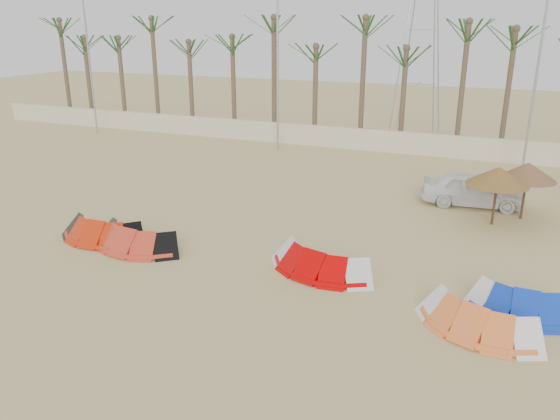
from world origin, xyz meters
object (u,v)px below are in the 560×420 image
at_px(parasol_mid, 528,171).
at_px(kite_blue, 525,298).
at_px(car, 473,189).
at_px(parasol_left, 498,176).
at_px(kite_red_mid, 140,235).
at_px(kite_orange, 478,313).
at_px(kite_red_right, 323,257).
at_px(kite_red_left, 107,227).

bearing_deg(parasol_mid, kite_blue, -89.55).
bearing_deg(car, parasol_left, -162.29).
distance_m(kite_red_mid, kite_blue, 12.51).
bearing_deg(kite_orange, parasol_mid, 83.57).
distance_m(kite_red_right, kite_blue, 5.95).
xyz_separation_m(kite_red_right, parasol_mid, (5.87, 7.60, 1.55)).
distance_m(kite_red_right, car, 9.45).
bearing_deg(kite_red_left, parasol_left, 28.21).
relative_size(kite_red_left, car, 0.80).
height_order(kite_red_left, kite_blue, same).
xyz_separation_m(kite_red_right, parasol_left, (4.83, 6.45, 1.54)).
bearing_deg(kite_red_right, parasol_mid, 52.28).
bearing_deg(kite_red_mid, kite_blue, 0.97).
xyz_separation_m(kite_red_mid, car, (10.46, 9.25, 0.30)).
height_order(kite_red_left, parasol_mid, parasol_mid).
height_order(kite_blue, car, car).
bearing_deg(kite_red_mid, kite_red_right, 5.61).
distance_m(kite_red_mid, car, 13.97).
relative_size(kite_red_right, kite_blue, 1.26).
bearing_deg(parasol_left, kite_blue, -80.86).
xyz_separation_m(kite_orange, car, (-0.93, 10.39, 0.30)).
bearing_deg(kite_blue, car, 102.76).
height_order(kite_blue, parasol_left, parasol_left).
xyz_separation_m(kite_blue, car, (-2.05, 9.04, 0.30)).
distance_m(kite_red_left, kite_orange, 13.01).
bearing_deg(parasol_mid, car, 153.01).
xyz_separation_m(kite_orange, kite_blue, (1.12, 1.35, -0.00)).
relative_size(kite_red_mid, parasol_left, 1.53).
distance_m(kite_red_left, car, 15.07).
xyz_separation_m(kite_red_right, car, (3.89, 8.61, 0.30)).
bearing_deg(parasol_mid, parasol_left, -132.48).
distance_m(kite_orange, parasol_mid, 9.56).
bearing_deg(kite_orange, car, 95.11).
bearing_deg(parasol_left, car, 113.58).
bearing_deg(kite_red_mid, kite_red_left, 174.41).
bearing_deg(kite_blue, kite_red_mid, -179.03).
distance_m(kite_red_left, parasol_mid, 16.24).
relative_size(kite_red_right, parasol_left, 1.61).
height_order(kite_red_mid, kite_orange, same).
bearing_deg(kite_orange, kite_red_right, 159.73).
relative_size(kite_red_left, parasol_mid, 1.46).
bearing_deg(kite_orange, kite_blue, 50.28).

